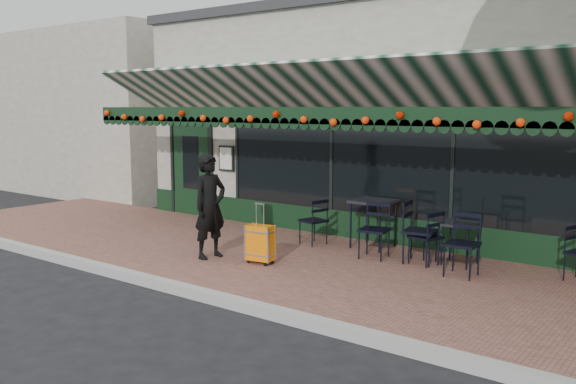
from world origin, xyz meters
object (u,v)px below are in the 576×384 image
Objects in this scene: woman at (210,206)px; chair_b_right at (420,232)px; chair_a_left at (426,237)px; chair_b_left at (313,221)px; suitcase at (260,244)px; chair_b_front at (374,231)px; chair_a_front at (462,245)px; cafe_table_a at (459,227)px; cafe_table_b at (373,205)px.

woman is 1.71× the size of chair_b_right.
chair_a_left is at bearing -54.24° from woman.
suitcase is at bearing 18.89° from chair_b_left.
woman is 1.86× the size of chair_b_front.
chair_a_front is at bearing -121.31° from chair_b_right.
chair_a_left reaches higher than cafe_table_a.
chair_b_front is (0.40, -0.68, -0.30)m from cafe_table_b.
chair_b_front is at bearing 93.54° from chair_b_right.
chair_a_left is at bearing 154.04° from chair_a_front.
chair_b_front is at bearing 170.70° from chair_a_front.
woman is 1.83× the size of chair_a_front.
chair_b_left is at bearing -77.27° from chair_a_left.
chair_a_left is at bearing -1.17° from chair_b_front.
chair_a_left is 0.93× the size of chair_a_front.
chair_a_front is (0.70, -0.31, 0.03)m from chair_a_left.
suitcase is at bearing -144.38° from cafe_table_a.
chair_a_front is at bearing 14.34° from suitcase.
suitcase reaches higher than cafe_table_b.
cafe_table_b is at bearing -98.02° from chair_a_left.
chair_b_right is at bearing 154.70° from chair_a_front.
woman is 2.54× the size of cafe_table_a.
woman is at bearing -44.38° from chair_a_left.
cafe_table_b is 0.91× the size of chair_a_front.
cafe_table_a is (3.42, 1.99, -0.25)m from woman.
woman is 1.97× the size of chair_a_left.
chair_a_left is at bearing -116.82° from chair_b_right.
chair_b_front is at bearing 38.92° from suitcase.
cafe_table_b is (0.86, 2.06, 0.44)m from suitcase.
chair_b_front is (1.26, 1.39, 0.14)m from suitcase.
chair_b_left is (-2.64, -0.17, -0.19)m from cafe_table_a.
woman is 1.79× the size of suitcase.
chair_a_left is 0.13m from chair_b_right.
chair_b_left is (-0.98, -0.42, -0.34)m from cafe_table_b.
suitcase is 0.96× the size of chair_b_right.
chair_a_left is 1.03× the size of chair_b_left.
suitcase is at bearing -71.86° from woman.
chair_b_right reaches higher than cafe_table_a.
chair_b_front is at bearing -65.72° from chair_a_left.
chair_a_front is at bearing -23.91° from cafe_table_b.
cafe_table_b is at bearing 56.89° from chair_b_right.
chair_a_left is (1.24, -0.55, -0.33)m from cafe_table_b.
chair_a_front is (0.29, -0.60, -0.14)m from cafe_table_a.
chair_a_left is (2.10, 1.51, 0.11)m from suitcase.
woman reaches higher than chair_b_front.
chair_a_left is 2.22m from chair_b_left.
chair_b_right is at bearing -92.25° from chair_a_left.
chair_b_front is at bearing 94.40° from chair_b_left.
suitcase is 1.04× the size of chair_b_front.
chair_b_front reaches higher than chair_a_left.
cafe_table_b is 0.84m from chair_b_front.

